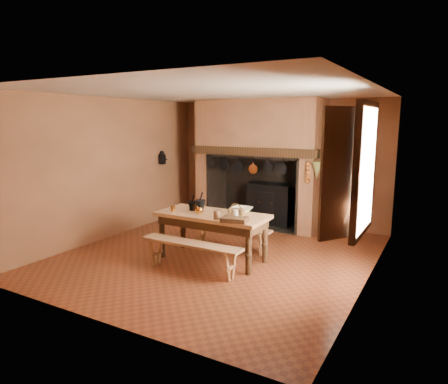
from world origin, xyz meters
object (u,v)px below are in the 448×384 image
iron_range (271,203)px  coffee_grinder (194,206)px  work_table (212,221)px  bench_front (191,250)px  mixing_bowl (242,210)px  wicker_basket (236,212)px

iron_range → coffee_grinder: size_ratio=8.50×
work_table → bench_front: (-0.00, -0.64, -0.32)m
work_table → coffee_grinder: 0.45m
bench_front → coffee_grinder: (-0.40, 0.70, 0.52)m
bench_front → mixing_bowl: bearing=67.6°
work_table → bench_front: bearing=-90.0°
work_table → bench_front: size_ratio=1.09×
coffee_grinder → mixing_bowl: 0.83m
work_table → wicker_basket: wicker_basket is taller
iron_range → coffee_grinder: bearing=-96.9°
coffee_grinder → wicker_basket: wicker_basket is taller
iron_range → coffee_grinder: iron_range is taller
work_table → mixing_bowl: size_ratio=5.30×
iron_range → work_table: (0.08, -2.72, 0.20)m
work_table → mixing_bowl: 0.53m
mixing_bowl → iron_range: bearing=101.1°
wicker_basket → bench_front: bearing=-142.9°
iron_range → mixing_bowl: bearing=-78.9°
coffee_grinder → wicker_basket: 0.84m
iron_range → wicker_basket: size_ratio=6.10×
iron_range → work_table: iron_range is taller
coffee_grinder → mixing_bowl: coffee_grinder is taller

